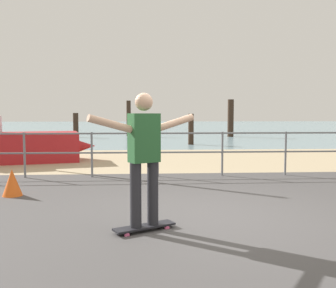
# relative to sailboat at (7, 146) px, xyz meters

# --- Properties ---
(ground_plane) EXTENTS (24.00, 10.00, 0.04)m
(ground_plane) POSITION_rel_sailboat_xyz_m (4.95, -7.39, -0.52)
(ground_plane) COLOR #474444
(ground_plane) RESTS_ON ground
(beach_strip) EXTENTS (24.00, 6.00, 0.04)m
(beach_strip) POSITION_rel_sailboat_xyz_m (4.95, 0.61, -0.52)
(beach_strip) COLOR tan
(beach_strip) RESTS_ON ground
(sea_surface) EXTENTS (72.00, 50.00, 0.04)m
(sea_surface) POSITION_rel_sailboat_xyz_m (4.95, 28.61, -0.52)
(sea_surface) COLOR #75939E
(sea_surface) RESTS_ON ground
(railing_fence) EXTENTS (10.61, 0.05, 1.05)m
(railing_fence) POSITION_rel_sailboat_xyz_m (3.61, -2.79, 0.17)
(railing_fence) COLOR slate
(railing_fence) RESTS_ON ground
(sailboat) EXTENTS (5.07, 2.41, 5.09)m
(sailboat) POSITION_rel_sailboat_xyz_m (0.00, 0.00, 0.00)
(sailboat) COLOR #B21E23
(sailboat) RESTS_ON ground
(skateboard) EXTENTS (0.80, 0.55, 0.08)m
(skateboard) POSITION_rel_sailboat_xyz_m (4.04, -6.95, -0.45)
(skateboard) COLOR black
(skateboard) RESTS_ON ground
(skateboarder) EXTENTS (1.32, 0.75, 1.65)m
(skateboarder) POSITION_rel_sailboat_xyz_m (4.04, -6.95, 0.50)
(skateboarder) COLOR #26262B
(skateboarder) RESTS_ON skateboard
(groyne_post_0) EXTENTS (0.32, 0.32, 1.48)m
(groyne_post_0) POSITION_rel_sailboat_xyz_m (-0.04, 11.96, 0.22)
(groyne_post_0) COLOR #332319
(groyne_post_0) RESTS_ON ground
(groyne_post_1) EXTENTS (0.28, 0.28, 2.25)m
(groyne_post_1) POSITION_rel_sailboat_xyz_m (3.09, 13.01, 0.61)
(groyne_post_1) COLOR #332319
(groyne_post_1) RESTS_ON ground
(groyne_post_2) EXTENTS (0.25, 0.25, 1.44)m
(groyne_post_2) POSITION_rel_sailboat_xyz_m (6.23, 6.17, 0.20)
(groyne_post_2) COLOR #332319
(groyne_post_2) RESTS_ON ground
(groyne_post_3) EXTENTS (0.37, 0.37, 2.30)m
(groyne_post_3) POSITION_rel_sailboat_xyz_m (9.36, 11.83, 0.63)
(groyne_post_3) COLOR #332319
(groyne_post_3) RESTS_ON ground
(traffic_cone) EXTENTS (0.36, 0.36, 0.50)m
(traffic_cone) POSITION_rel_sailboat_xyz_m (1.71, -4.75, -0.27)
(traffic_cone) COLOR #E55919
(traffic_cone) RESTS_ON ground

